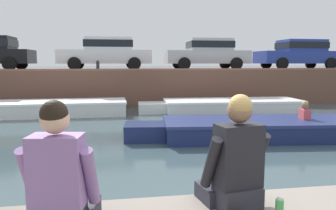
{
  "coord_description": "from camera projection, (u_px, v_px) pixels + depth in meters",
  "views": [
    {
      "loc": [
        -1.2,
        -2.83,
        1.99
      ],
      "look_at": [
        -0.08,
        4.13,
        1.08
      ],
      "focal_mm": 35.0,
      "sensor_mm": 36.0,
      "label": 1
    }
  ],
  "objects": [
    {
      "name": "bottle_drink",
      "position": [
        279.0,
        210.0,
        2.5
      ],
      "size": [
        0.06,
        0.06,
        0.2
      ],
      "color": "#4CB259",
      "rests_on": "near_quay"
    },
    {
      "name": "car_centre_silver",
      "position": [
        207.0,
        53.0,
        16.65
      ],
      "size": [
        4.23,
        2.06,
        1.54
      ],
      "color": "#B7BABC",
      "rests_on": "far_quay_wall"
    },
    {
      "name": "person_seated_right",
      "position": [
        235.0,
        165.0,
        2.72
      ],
      "size": [
        0.57,
        0.58,
        0.96
      ],
      "color": "#282833",
      "rests_on": "near_quay"
    },
    {
      "name": "far_wall_coping",
      "position": [
        142.0,
        69.0,
        14.66
      ],
      "size": [
        60.0,
        0.24,
        0.08
      ],
      "primitive_type": "cube",
      "color": "brown",
      "rests_on": "far_quay_wall"
    },
    {
      "name": "person_seated_left",
      "position": [
        60.0,
        182.0,
        2.33
      ],
      "size": [
        0.57,
        0.58,
        0.96
      ],
      "color": "#282833",
      "rests_on": "near_quay"
    },
    {
      "name": "boat_moored_central_white",
      "position": [
        226.0,
        106.0,
        13.39
      ],
      "size": [
        6.66,
        2.09,
        0.49
      ],
      "color": "white",
      "rests_on": "ground"
    },
    {
      "name": "far_quay_wall",
      "position": [
        138.0,
        84.0,
        17.59
      ],
      "size": [
        60.0,
        6.0,
        1.65
      ],
      "primitive_type": "cube",
      "color": "brown",
      "rests_on": "ground"
    },
    {
      "name": "car_right_inner_blue",
      "position": [
        299.0,
        53.0,
        17.45
      ],
      "size": [
        4.38,
        1.96,
        1.54
      ],
      "color": "#233893",
      "rests_on": "far_quay_wall"
    },
    {
      "name": "ground_plane",
      "position": [
        161.0,
        136.0,
        8.99
      ],
      "size": [
        400.0,
        400.0,
        0.0
      ],
      "primitive_type": "plane",
      "color": "#3D5156"
    },
    {
      "name": "mooring_bollard_mid",
      "position": [
        98.0,
        65.0,
        14.46
      ],
      "size": [
        0.15,
        0.15,
        0.45
      ],
      "color": "#2D2B28",
      "rests_on": "far_quay_wall"
    },
    {
      "name": "car_left_inner_white",
      "position": [
        106.0,
        52.0,
        15.86
      ],
      "size": [
        4.41,
        1.99,
        1.54
      ],
      "color": "white",
      "rests_on": "far_quay_wall"
    },
    {
      "name": "motorboat_passing",
      "position": [
        256.0,
        129.0,
        8.66
      ],
      "size": [
        6.55,
        2.29,
        0.98
      ],
      "color": "navy",
      "rests_on": "ground"
    },
    {
      "name": "boat_moored_west_white",
      "position": [
        52.0,
        108.0,
        12.41
      ],
      "size": [
        6.04,
        1.84,
        0.55
      ],
      "color": "white",
      "rests_on": "ground"
    }
  ]
}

